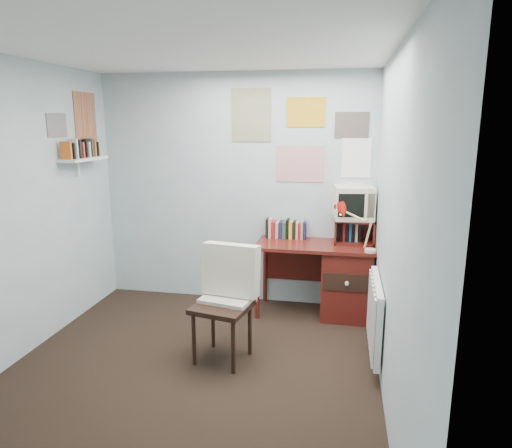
{
  "coord_description": "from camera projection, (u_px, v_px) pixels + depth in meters",
  "views": [
    {
      "loc": [
        1.15,
        -3.08,
        1.97
      ],
      "look_at": [
        0.36,
        1.04,
        1.04
      ],
      "focal_mm": 32.0,
      "sensor_mm": 36.0,
      "label": 1
    }
  ],
  "objects": [
    {
      "name": "ground",
      "position": [
        186.0,
        379.0,
        3.59
      ],
      "size": [
        3.5,
        3.5,
        0.0
      ],
      "primitive_type": "plane",
      "color": "black",
      "rests_on": "ground"
    },
    {
      "name": "back_wall",
      "position": [
        235.0,
        190.0,
        4.99
      ],
      "size": [
        3.0,
        0.02,
        2.5
      ],
      "primitive_type": "cube",
      "color": "silver",
      "rests_on": "ground"
    },
    {
      "name": "tv_riser",
      "position": [
        354.0,
        231.0,
        4.69
      ],
      "size": [
        0.4,
        0.3,
        0.25
      ],
      "primitive_type": "cube",
      "color": "#531812",
      "rests_on": "desk"
    },
    {
      "name": "wall_shelf",
      "position": [
        84.0,
        159.0,
        4.55
      ],
      "size": [
        0.2,
        0.62,
        0.24
      ],
      "primitive_type": "cube",
      "color": "white",
      "rests_on": "left_wall"
    },
    {
      "name": "crt_tv",
      "position": [
        354.0,
        201.0,
        4.64
      ],
      "size": [
        0.42,
        0.4,
        0.37
      ],
      "primitive_type": "cube",
      "rotation": [
        0.0,
        0.0,
        0.12
      ],
      "color": "beige",
      "rests_on": "tv_riser"
    },
    {
      "name": "desk_lamp",
      "position": [
        371.0,
        232.0,
        4.33
      ],
      "size": [
        0.31,
        0.28,
        0.4
      ],
      "primitive_type": "cube",
      "rotation": [
        0.0,
        0.0,
        -0.16
      ],
      "color": "red",
      "rests_on": "desk"
    },
    {
      "name": "radiator",
      "position": [
        375.0,
        315.0,
        3.76
      ],
      "size": [
        0.09,
        0.8,
        0.6
      ],
      "primitive_type": "cube",
      "color": "white",
      "rests_on": "right_wall"
    },
    {
      "name": "desk_chair",
      "position": [
        222.0,
        307.0,
        3.79
      ],
      "size": [
        0.57,
        0.55,
        0.95
      ],
      "primitive_type": "cube",
      "rotation": [
        0.0,
        0.0,
        -0.2
      ],
      "color": "black",
      "rests_on": "ground"
    },
    {
      "name": "desk",
      "position": [
        341.0,
        278.0,
        4.71
      ],
      "size": [
        1.2,
        0.55,
        0.76
      ],
      "color": "#531812",
      "rests_on": "ground"
    },
    {
      "name": "posters_back",
      "position": [
        300.0,
        135.0,
        4.73
      ],
      "size": [
        1.2,
        0.01,
        0.9
      ],
      "primitive_type": "cube",
      "color": "white",
      "rests_on": "back_wall"
    },
    {
      "name": "posters_left",
      "position": [
        72.0,
        120.0,
        4.48
      ],
      "size": [
        0.01,
        0.7,
        0.6
      ],
      "primitive_type": "cube",
      "color": "white",
      "rests_on": "left_wall"
    },
    {
      "name": "right_wall",
      "position": [
        394.0,
        233.0,
        3.04
      ],
      "size": [
        0.02,
        3.5,
        2.5
      ],
      "primitive_type": "cube",
      "color": "silver",
      "rests_on": "ground"
    },
    {
      "name": "book_row",
      "position": [
        294.0,
        228.0,
        4.87
      ],
      "size": [
        0.6,
        0.14,
        0.22
      ],
      "primitive_type": "cube",
      "color": "#531812",
      "rests_on": "desk"
    },
    {
      "name": "ceiling",
      "position": [
        174.0,
        42.0,
        3.05
      ],
      "size": [
        3.0,
        3.5,
        0.02
      ],
      "primitive_type": "cube",
      "color": "white",
      "rests_on": "back_wall"
    }
  ]
}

